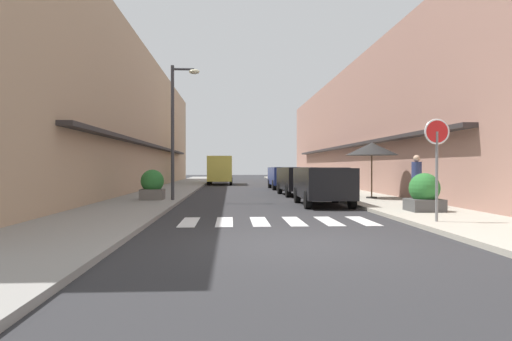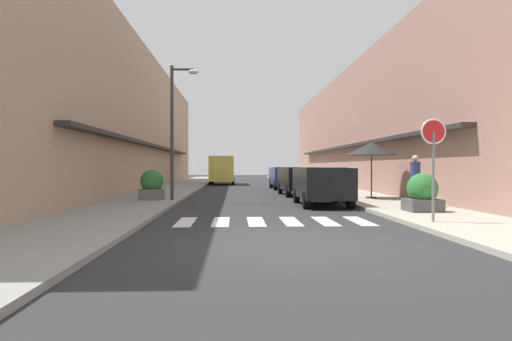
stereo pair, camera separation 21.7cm
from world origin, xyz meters
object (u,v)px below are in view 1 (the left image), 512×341
planter_midblock (152,185)px  planter_far (338,180)px  parked_car_mid (299,178)px  planter_corner (424,193)px  parked_car_near (323,182)px  delivery_van (220,168)px  street_lamp (177,118)px  parked_car_far (284,175)px  round_street_sign (437,143)px  pedestrian_walking_near (417,179)px  cafe_umbrella (372,149)px

planter_midblock → planter_far: planter_far is taller
parked_car_mid → planter_corner: bearing=-75.8°
parked_car_near → delivery_van: bearing=101.7°
planter_far → delivery_van: bearing=116.4°
street_lamp → delivery_van: bearing=86.0°
planter_far → parked_car_far: bearing=113.4°
parked_car_far → planter_corner: bearing=-81.5°
planter_midblock → round_street_sign: bearing=-44.1°
delivery_van → planter_corner: (6.88, -24.81, -0.74)m
round_street_sign → pedestrian_walking_near: (1.23, 4.27, -1.04)m
pedestrian_walking_near → planter_far: bearing=10.9°
planter_midblock → cafe_umbrella: bearing=2.2°
street_lamp → planter_far: street_lamp is taller
parked_car_near → planter_midblock: 7.10m
cafe_umbrella → planter_corner: bearing=-91.6°
street_lamp → planter_corner: size_ratio=4.71×
street_lamp → parked_car_far: bearing=63.0°
delivery_van → round_street_sign: size_ratio=2.09×
parked_car_far → planter_far: size_ratio=3.53×
planter_corner → planter_midblock: size_ratio=0.94×
delivery_van → planter_corner: size_ratio=4.57×
parked_car_far → planter_midblock: bearing=-121.6°
parked_car_far → planter_far: bearing=-66.6°
cafe_umbrella → planter_midblock: bearing=-177.8°
parked_car_far → cafe_umbrella: cafe_umbrella is taller
delivery_van → pedestrian_walking_near: delivery_van is taller
cafe_umbrella → pedestrian_walking_near: cafe_umbrella is taller
parked_car_near → parked_car_far: same height
parked_car_mid → planter_far: bearing=30.4°
planter_midblock → pedestrian_walking_near: 10.47m
delivery_van → cafe_umbrella: cafe_umbrella is taller
parked_car_mid → delivery_van: (-4.41, 15.02, 0.48)m
parked_car_mid → planter_corner: size_ratio=3.76×
round_street_sign → planter_corner: size_ratio=2.18×
street_lamp → planter_far: 10.38m
round_street_sign → cafe_umbrella: round_street_sign is taller
parked_car_far → planter_midblock: parked_car_far is taller
parked_car_far → round_street_sign: size_ratio=1.74×
parked_car_far → planter_midblock: (-6.82, -11.09, -0.20)m
planter_midblock → planter_far: (9.18, 5.64, 0.02)m
parked_car_mid → cafe_umbrella: cafe_umbrella is taller
delivery_van → planter_corner: 25.76m
parked_car_mid → parked_car_far: size_ratio=0.99×
planter_midblock → planter_far: size_ratio=0.99×
street_lamp → pedestrian_walking_near: (8.64, -3.75, -2.45)m
parked_car_mid → round_street_sign: round_street_sign is taller
parked_car_far → round_street_sign: round_street_sign is taller
parked_car_mid → planter_midblock: 8.04m
parked_car_mid → pedestrian_walking_near: pedestrian_walking_near is taller
planter_far → pedestrian_walking_near: pedestrian_walking_near is taller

